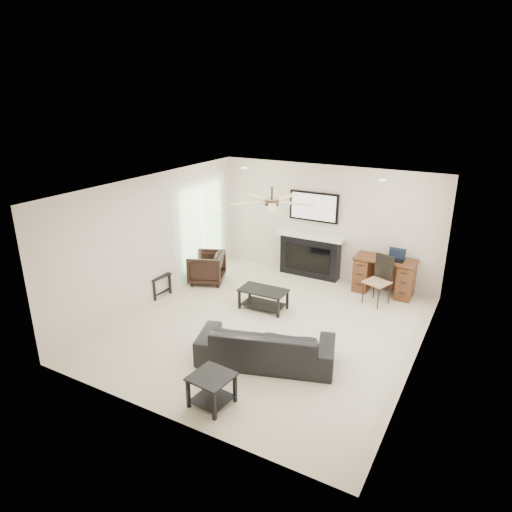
{
  "coord_description": "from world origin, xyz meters",
  "views": [
    {
      "loc": [
        3.31,
        -6.39,
        3.96
      ],
      "look_at": [
        -0.42,
        0.33,
        1.17
      ],
      "focal_mm": 32.0,
      "sensor_mm": 36.0,
      "label": 1
    }
  ],
  "objects_px": {
    "sofa": "(266,345)",
    "armchair": "(206,268)",
    "coffee_table": "(263,299)",
    "fireplace_unit": "(311,235)",
    "desk": "(384,276)"
  },
  "relations": [
    {
      "from": "fireplace_unit",
      "to": "desk",
      "type": "relative_size",
      "value": 1.57
    },
    {
      "from": "fireplace_unit",
      "to": "desk",
      "type": "xyz_separation_m",
      "value": [
        1.7,
        -0.14,
        -0.57
      ]
    },
    {
      "from": "armchair",
      "to": "coffee_table",
      "type": "xyz_separation_m",
      "value": [
        1.7,
        -0.55,
        -0.14
      ]
    },
    {
      "from": "desk",
      "to": "fireplace_unit",
      "type": "bearing_deg",
      "value": 175.34
    },
    {
      "from": "armchair",
      "to": "coffee_table",
      "type": "distance_m",
      "value": 1.79
    },
    {
      "from": "fireplace_unit",
      "to": "desk",
      "type": "distance_m",
      "value": 1.8
    },
    {
      "from": "sofa",
      "to": "armchair",
      "type": "bearing_deg",
      "value": -57.17
    },
    {
      "from": "coffee_table",
      "to": "desk",
      "type": "bearing_deg",
      "value": 43.65
    },
    {
      "from": "coffee_table",
      "to": "desk",
      "type": "height_order",
      "value": "desk"
    },
    {
      "from": "fireplace_unit",
      "to": "desk",
      "type": "bearing_deg",
      "value": -4.66
    },
    {
      "from": "coffee_table",
      "to": "fireplace_unit",
      "type": "distance_m",
      "value": 2.12
    },
    {
      "from": "coffee_table",
      "to": "armchair",
      "type": "bearing_deg",
      "value": 160.51
    },
    {
      "from": "armchair",
      "to": "desk",
      "type": "distance_m",
      "value": 3.75
    },
    {
      "from": "sofa",
      "to": "fireplace_unit",
      "type": "distance_m",
      "value": 3.72
    },
    {
      "from": "sofa",
      "to": "armchair",
      "type": "xyz_separation_m",
      "value": [
        -2.6,
        2.15,
        0.03
      ]
    }
  ]
}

